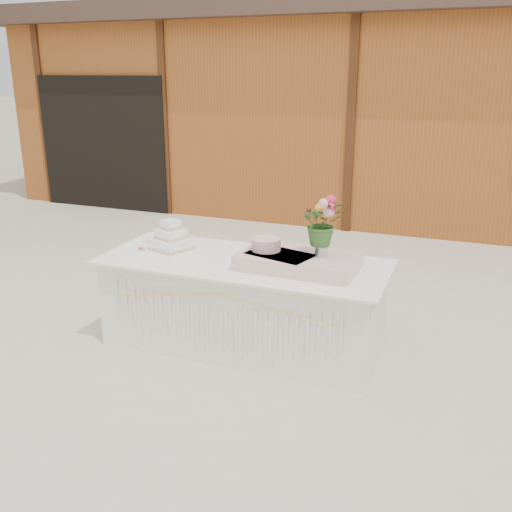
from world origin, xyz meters
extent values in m
plane|color=beige|center=(0.00, 0.00, 0.00)|extent=(80.00, 80.00, 0.00)
cube|color=brown|center=(0.00, 6.00, 1.50)|extent=(12.00, 4.00, 3.00)
cube|color=#3B2921|center=(0.00, 6.00, 3.15)|extent=(12.60, 4.60, 0.30)
cube|color=black|center=(-4.20, 3.98, 1.10)|extent=(2.40, 0.08, 2.20)
cube|color=white|center=(0.00, 0.00, 0.38)|extent=(2.28, 0.88, 0.75)
cube|color=white|center=(0.00, 0.00, 0.76)|extent=(2.40, 1.00, 0.02)
cube|color=white|center=(-0.71, 0.07, 0.82)|extent=(0.36, 0.36, 0.10)
cube|color=#E0AC8D|center=(-0.71, 0.07, 0.79)|extent=(0.38, 0.38, 0.02)
cube|color=white|center=(-0.71, 0.07, 0.91)|extent=(0.26, 0.26, 0.09)
cube|color=#E0AC8D|center=(-0.71, 0.07, 0.89)|extent=(0.28, 0.28, 0.02)
cube|color=white|center=(-0.71, 0.07, 1.00)|extent=(0.17, 0.17, 0.08)
cube|color=#E0AC8D|center=(-0.71, 0.07, 0.98)|extent=(0.19, 0.19, 0.02)
cylinder|color=white|center=(0.21, -0.01, 0.78)|extent=(0.26, 0.26, 0.02)
cylinder|color=white|center=(0.21, -0.01, 0.81)|extent=(0.08, 0.08, 0.05)
cylinder|color=white|center=(0.21, -0.01, 0.84)|extent=(0.30, 0.30, 0.01)
cylinder|color=#E6A5B0|center=(0.21, -0.01, 0.92)|extent=(0.24, 0.24, 0.14)
cube|color=beige|center=(0.48, -0.02, 0.83)|extent=(0.95, 0.56, 0.12)
cylinder|color=#B7B7BC|center=(0.66, 0.00, 0.96)|extent=(0.10, 0.10, 0.14)
imported|color=#305B24|center=(0.66, 0.00, 1.21)|extent=(0.42, 0.40, 0.36)
camera|label=1|loc=(1.73, -4.14, 2.27)|focal=40.00mm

